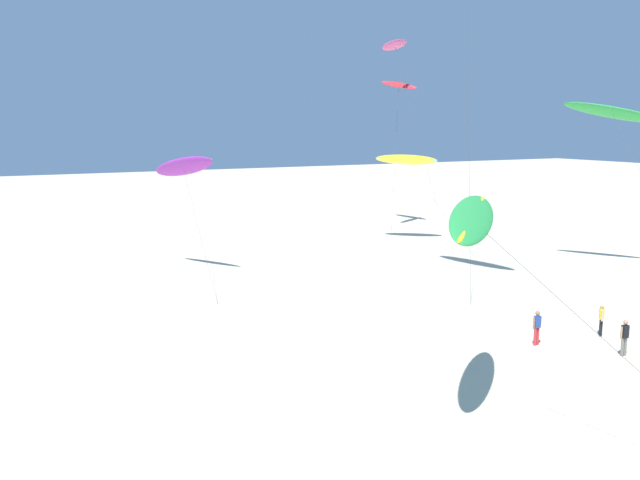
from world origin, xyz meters
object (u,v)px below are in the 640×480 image
at_px(flying_kite_5, 473,218).
at_px(flying_kite_6, 407,160).
at_px(flying_kite_1, 183,166).
at_px(flying_kite_0, 395,45).
at_px(flying_kite_2, 613,112).
at_px(person_near_right, 537,326).
at_px(person_mid_field, 625,336).
at_px(person_foreground_walker, 601,318).
at_px(flying_kite_4, 399,85).

relative_size(flying_kite_5, flying_kite_6, 1.04).
bearing_deg(flying_kite_1, flying_kite_0, 19.87).
distance_m(flying_kite_2, person_near_right, 22.84).
xyz_separation_m(flying_kite_5, person_mid_field, (10.25, 1.31, -6.22)).
height_order(person_foreground_walker, person_near_right, person_near_right).
bearing_deg(flying_kite_0, flying_kite_5, -120.20).
relative_size(flying_kite_0, person_foreground_walker, 11.32).
xyz_separation_m(flying_kite_2, person_near_right, (-17.42, -10.63, -10.25)).
distance_m(flying_kite_2, person_mid_field, 22.71).
bearing_deg(flying_kite_6, flying_kite_2, -68.57).
bearing_deg(person_foreground_walker, flying_kite_4, 71.55).
distance_m(flying_kite_5, flying_kite_6, 36.29).
relative_size(flying_kite_0, flying_kite_4, 1.24).
distance_m(flying_kite_0, person_near_right, 37.97).
distance_m(flying_kite_2, flying_kite_5, 29.62).
bearing_deg(person_near_right, flying_kite_6, 67.36).
height_order(flying_kite_0, flying_kite_5, flying_kite_0).
xyz_separation_m(flying_kite_1, person_near_right, (10.07, -23.21, -6.55)).
relative_size(person_near_right, person_mid_field, 0.99).
height_order(person_near_right, person_mid_field, person_mid_field).
bearing_deg(flying_kite_2, person_near_right, -148.60).
distance_m(flying_kite_0, flying_kite_4, 5.29).
xyz_separation_m(flying_kite_2, person_foreground_walker, (-13.54, -11.09, -10.27)).
xyz_separation_m(flying_kite_0, person_mid_field, (-10.58, -34.46, -16.73)).
xyz_separation_m(flying_kite_6, person_mid_field, (-8.75, -29.60, -6.35)).
bearing_deg(person_foreground_walker, flying_kite_1, 120.51).
bearing_deg(flying_kite_2, flying_kite_0, 102.07).
height_order(flying_kite_4, flying_kite_6, flying_kite_4).
bearing_deg(flying_kite_2, person_mid_field, -137.95).
relative_size(flying_kite_6, person_near_right, 6.73).
relative_size(flying_kite_2, person_near_right, 7.37).
relative_size(flying_kite_5, person_mid_field, 6.96).
xyz_separation_m(flying_kite_0, flying_kite_1, (-23.01, -8.32, -10.18)).
relative_size(person_foreground_walker, person_mid_field, 0.97).
distance_m(flying_kite_4, person_foreground_walker, 39.27).
bearing_deg(person_near_right, person_mid_field, -51.12).
height_order(flying_kite_5, person_mid_field, flying_kite_5).
relative_size(flying_kite_2, person_mid_field, 7.31).
xyz_separation_m(flying_kite_0, flying_kite_5, (-20.82, -35.78, -10.51)).
distance_m(flying_kite_0, flying_kite_5, 42.71).
bearing_deg(flying_kite_6, person_near_right, -112.64).
xyz_separation_m(flying_kite_1, flying_kite_5, (2.19, -27.46, -0.32)).
bearing_deg(flying_kite_1, person_foreground_walker, -59.49).
bearing_deg(flying_kite_1, flying_kite_5, -85.44).
bearing_deg(person_mid_field, flying_kite_5, -172.70).
bearing_deg(person_foreground_walker, person_near_right, 173.28).
height_order(flying_kite_6, person_near_right, flying_kite_6).
relative_size(flying_kite_1, person_mid_field, 7.32).
distance_m(flying_kite_4, flying_kite_5, 45.92).
xyz_separation_m(flying_kite_4, person_near_right, (-15.57, -34.59, -13.31)).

